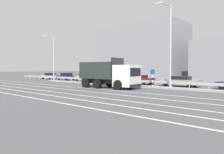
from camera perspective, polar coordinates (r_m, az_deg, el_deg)
ground_plane at (r=27.76m, az=-1.22°, el=-2.41°), size 320.00×320.00×0.00m
lane_strip_0 at (r=23.80m, az=-3.89°, el=-3.16°), size 56.74×0.16×0.01m
lane_strip_1 at (r=22.17m, az=-8.41°, el=-3.57°), size 56.74×0.16×0.01m
lane_strip_2 at (r=20.73m, az=-13.51°, el=-4.00°), size 56.74×0.16×0.01m
lane_strip_3 at (r=19.80m, az=-17.67°, el=-4.32°), size 56.74×0.16×0.01m
lane_strip_4 at (r=18.97m, az=-22.28°, el=-4.66°), size 56.74×0.16×0.01m
median_island at (r=29.13m, az=1.25°, el=-2.01°), size 31.21×1.10×0.18m
median_guardrail at (r=30.07m, az=2.83°, el=-0.97°), size 56.74×0.09×0.78m
dump_truck at (r=24.40m, az=0.93°, el=0.08°), size 7.41×3.21×3.43m
median_road_sign at (r=25.84m, az=10.54°, el=-0.11°), size 0.78×0.16×2.25m
street_lamp_0 at (r=40.37m, az=-15.20°, el=5.36°), size 0.71×1.98×8.15m
street_lamp_1 at (r=24.60m, az=14.83°, el=8.69°), size 0.71×2.39×9.06m
parked_car_0 at (r=48.38m, az=-15.94°, el=0.25°), size 4.44×1.83×1.35m
parked_car_1 at (r=43.29m, az=-11.91°, el=0.13°), size 4.02×2.19×1.43m
parked_car_2 at (r=38.51m, az=-7.00°, el=-0.11°), size 4.03×2.24×1.36m
parked_car_3 at (r=34.87m, az=-1.07°, el=-0.17°), size 4.75×2.14×1.61m
parked_car_4 at (r=31.34m, az=6.99°, el=-0.63°), size 4.52×1.99×1.33m
parked_car_5 at (r=28.30m, az=17.38°, el=-1.03°), size 4.91×2.14×1.30m
background_building_0 at (r=51.36m, az=7.68°, el=6.33°), size 19.98×9.69×11.94m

